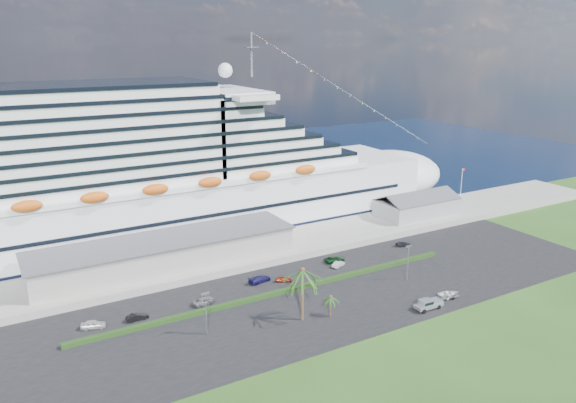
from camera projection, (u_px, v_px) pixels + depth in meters
ground at (356, 316)px, 109.56m from camera, size 420.00×420.00×0.00m
asphalt_lot at (325, 295)px, 118.68m from camera, size 140.00×38.00×0.12m
wharf at (262, 249)px, 142.54m from camera, size 240.00×20.00×1.80m
water at (155, 179)px, 217.57m from camera, size 420.00×160.00×0.02m
cruise_ship at (146, 179)px, 147.71m from camera, size 191.00×38.00×54.00m
terminal_building at (165, 251)px, 129.35m from camera, size 61.00×15.00×6.30m
port_shed at (417, 206)px, 166.63m from camera, size 24.00×12.31×7.37m
flagpole at (461, 186)px, 174.25m from camera, size 1.08×0.16×12.00m
hedge at (281, 292)px, 118.84m from camera, size 88.00×1.10×0.90m
lamp_post_left at (206, 308)px, 101.22m from camera, size 1.60×0.35×8.27m
lamp_post_right at (408, 258)px, 124.36m from camera, size 1.60×0.35×8.27m
palm_tall at (303, 276)px, 105.50m from camera, size 8.82×8.82×11.13m
palm_short at (331, 299)px, 108.45m from camera, size 3.53×3.53×4.56m
parked_car_0 at (93, 324)px, 104.58m from camera, size 4.92×3.16×1.56m
parked_car_1 at (137, 317)px, 107.63m from camera, size 4.23×1.48×1.39m
parked_car_2 at (204, 301)px, 114.17m from camera, size 5.16×3.03×1.35m
parked_car_3 at (260, 279)px, 124.47m from camera, size 5.72×3.17×1.57m
parked_car_4 at (284, 279)px, 124.76m from camera, size 3.91×2.85×1.24m
parked_car_5 at (338, 264)px, 133.05m from camera, size 4.12×2.72×1.28m
parked_car_6 at (335, 259)px, 135.74m from camera, size 5.27×2.85×1.40m
parked_car_7 at (404, 244)px, 146.22m from camera, size 4.57×2.98×1.23m
pickup_truck at (428, 304)px, 111.93m from camera, size 6.17×2.48×2.15m
boat_trailer at (449, 294)px, 116.40m from camera, size 5.70×4.11×1.59m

